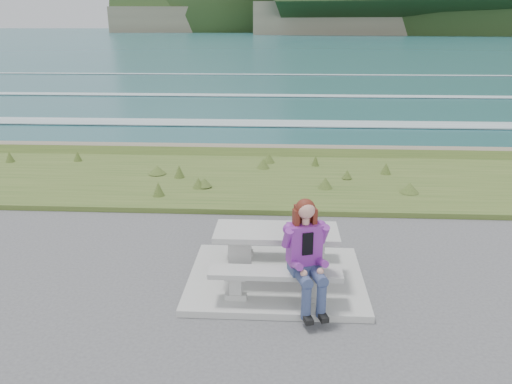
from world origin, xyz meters
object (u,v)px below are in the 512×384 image
Objects in this scene: picnic_table at (276,240)px; bench_seaward at (277,236)px; bench_landward at (275,277)px; seated_woman at (308,270)px.

picnic_table reaches higher than bench_seaward.
picnic_table is at bearing 90.00° from bench_landward.
seated_woman is (0.42, -0.13, 0.19)m from bench_landward.
picnic_table is 1.22× the size of seated_woman.
bench_seaward is 1.22× the size of seated_woman.
bench_landward is (0.00, -0.70, -0.23)m from picnic_table.
seated_woman is at bearing -17.62° from bench_landward.
bench_seaward is at bearing 90.00° from bench_landward.
bench_seaward is (0.00, 1.40, 0.00)m from bench_landward.
bench_landward is 0.48m from seated_woman.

